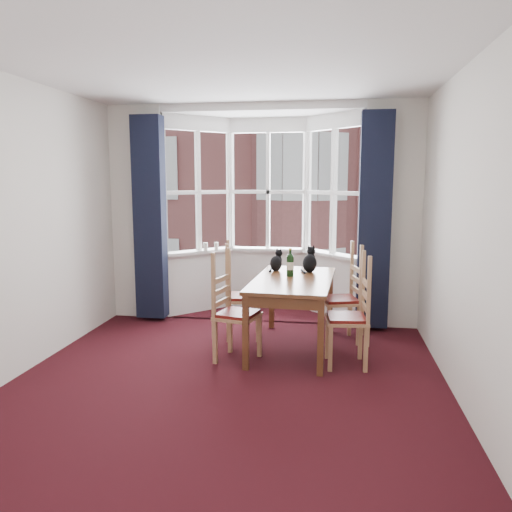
% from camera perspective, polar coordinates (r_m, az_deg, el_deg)
% --- Properties ---
extents(floor, '(4.50, 4.50, 0.00)m').
position_cam_1_polar(floor, '(4.59, -3.77, -15.06)').
color(floor, black).
rests_on(floor, ground).
extents(ceiling, '(4.50, 4.50, 0.00)m').
position_cam_1_polar(ceiling, '(4.30, -4.17, 21.47)').
color(ceiling, white).
rests_on(ceiling, floor).
extents(wall_left, '(0.00, 4.50, 4.50)m').
position_cam_1_polar(wall_left, '(5.06, -26.67, 2.70)').
color(wall_left, silver).
rests_on(wall_left, floor).
extents(wall_right, '(0.00, 4.50, 4.50)m').
position_cam_1_polar(wall_right, '(4.25, 23.36, 1.95)').
color(wall_right, silver).
rests_on(wall_right, floor).
extents(wall_near, '(4.00, 0.00, 4.00)m').
position_cam_1_polar(wall_near, '(2.11, -17.63, -3.95)').
color(wall_near, silver).
rests_on(wall_near, floor).
extents(wall_back_pier_left, '(0.70, 0.12, 2.80)m').
position_cam_1_polar(wall_back_pier_left, '(6.86, -13.30, 4.74)').
color(wall_back_pier_left, silver).
rests_on(wall_back_pier_left, floor).
extents(wall_back_pier_right, '(0.70, 0.12, 2.80)m').
position_cam_1_polar(wall_back_pier_right, '(6.40, 15.33, 4.39)').
color(wall_back_pier_right, silver).
rests_on(wall_back_pier_right, floor).
extents(bay_window, '(2.76, 0.94, 2.80)m').
position_cam_1_polar(bay_window, '(6.92, 1.12, 5.01)').
color(bay_window, white).
rests_on(bay_window, floor).
extents(curtain_left, '(0.38, 0.22, 2.60)m').
position_cam_1_polar(curtain_left, '(6.62, -12.02, 4.21)').
color(curtain_left, black).
rests_on(curtain_left, floor).
extents(curtain_right, '(0.38, 0.22, 2.60)m').
position_cam_1_polar(curtain_right, '(6.20, 13.38, 3.88)').
color(curtain_right, black).
rests_on(curtain_right, floor).
extents(dining_table, '(0.91, 1.58, 0.79)m').
position_cam_1_polar(dining_table, '(5.45, 4.26, -3.48)').
color(dining_table, brown).
rests_on(dining_table, floor).
extents(chair_left_near, '(0.49, 0.50, 0.92)m').
position_cam_1_polar(chair_left_near, '(5.17, -3.05, -6.72)').
color(chair_left_near, '#AB7D53').
rests_on(chair_left_near, floor).
extents(chair_left_far, '(0.47, 0.48, 0.92)m').
position_cam_1_polar(chair_left_far, '(5.87, -2.37, -4.84)').
color(chair_left_far, '#AB7D53').
rests_on(chair_left_far, floor).
extents(chair_right_near, '(0.44, 0.46, 0.92)m').
position_cam_1_polar(chair_right_near, '(5.09, 11.33, -7.14)').
color(chair_right_near, '#AB7D53').
rests_on(chair_right_near, floor).
extents(chair_right_far, '(0.49, 0.51, 0.92)m').
position_cam_1_polar(chair_right_far, '(5.84, 10.45, -5.05)').
color(chair_right_far, '#AB7D53').
rests_on(chair_right_far, floor).
extents(cat_left, '(0.20, 0.23, 0.27)m').
position_cam_1_polar(cat_left, '(5.86, 2.33, -0.70)').
color(cat_left, black).
rests_on(cat_left, dining_table).
extents(cat_right, '(0.19, 0.25, 0.31)m').
position_cam_1_polar(cat_right, '(5.81, 6.18, -0.65)').
color(cat_right, black).
rests_on(cat_right, dining_table).
extents(wine_bottle, '(0.08, 0.08, 0.31)m').
position_cam_1_polar(wine_bottle, '(5.53, 3.93, -0.92)').
color(wine_bottle, black).
rests_on(wine_bottle, dining_table).
extents(candle_tall, '(0.06, 0.06, 0.11)m').
position_cam_1_polar(candle_tall, '(6.98, -5.79, 1.07)').
color(candle_tall, white).
rests_on(candle_tall, bay_window).
extents(candle_short, '(0.06, 0.06, 0.11)m').
position_cam_1_polar(candle_short, '(6.97, -4.55, 1.10)').
color(candle_short, white).
rests_on(candle_short, bay_window).
extents(street, '(80.00, 80.00, 0.00)m').
position_cam_1_polar(street, '(37.19, 7.27, -3.53)').
color(street, '#333335').
rests_on(street, ground).
extents(tenement_building, '(18.40, 7.80, 15.20)m').
position_cam_1_polar(tenement_building, '(18.13, 5.99, 7.89)').
color(tenement_building, '#904D4A').
rests_on(tenement_building, street).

